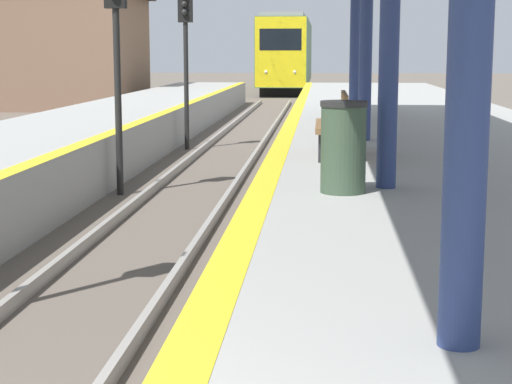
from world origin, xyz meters
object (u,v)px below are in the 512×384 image
at_px(signal_mid, 116,28).
at_px(signal_far, 186,36).
at_px(train, 287,54).
at_px(bench, 336,122).
at_px(trash_bin, 343,147).

bearing_deg(signal_mid, signal_far, 89.49).
bearing_deg(train, signal_mid, -91.75).
distance_m(signal_far, bench, 10.34).
distance_m(train, signal_mid, 41.56).
height_order(signal_mid, signal_far, same).
bearing_deg(bench, train, 93.27).
xyz_separation_m(signal_far, trash_bin, (3.74, -12.81, -1.41)).
distance_m(train, signal_far, 34.37).
xyz_separation_m(train, bench, (2.50, -43.89, -0.86)).
bearing_deg(signal_mid, train, 88.25).
distance_m(signal_far, trash_bin, 13.42).
bearing_deg(signal_far, train, 88.00).
bearing_deg(trash_bin, signal_mid, 124.13).
bearing_deg(trash_bin, signal_far, 106.29).
relative_size(train, bench, 10.28).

